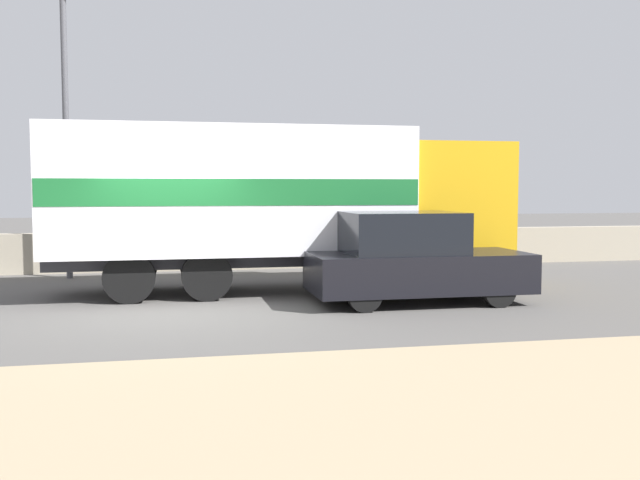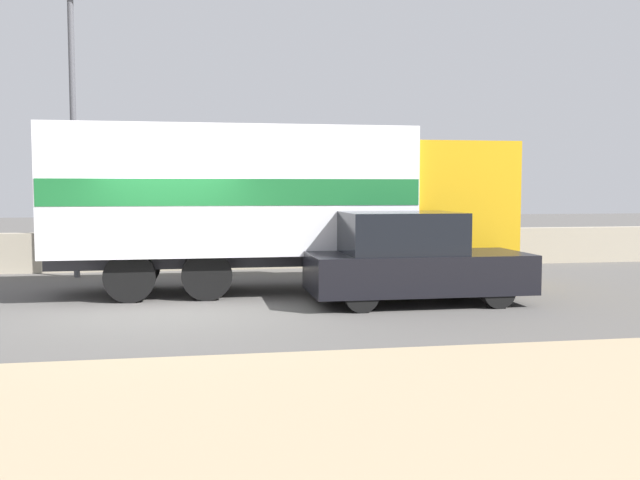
{
  "view_description": "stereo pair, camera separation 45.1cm",
  "coord_description": "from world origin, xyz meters",
  "views": [
    {
      "loc": [
        0.02,
        -12.27,
        2.08
      ],
      "look_at": [
        2.79,
        0.83,
        1.09
      ],
      "focal_mm": 40.0,
      "sensor_mm": 36.0,
      "label": 1
    },
    {
      "loc": [
        0.46,
        -12.35,
        2.08
      ],
      "look_at": [
        2.79,
        0.83,
        1.09
      ],
      "focal_mm": 40.0,
      "sensor_mm": 36.0,
      "label": 2
    }
  ],
  "objects": [
    {
      "name": "ground_plane",
      "position": [
        0.0,
        0.0,
        0.0
      ],
      "size": [
        80.0,
        80.0,
        0.0
      ],
      "primitive_type": "plane",
      "color": "#514F4C"
    },
    {
      "name": "stone_wall_backdrop",
      "position": [
        0.0,
        5.88,
        0.49
      ],
      "size": [
        60.0,
        0.35,
        0.98
      ],
      "color": "#A39984",
      "rests_on": "ground_plane"
    },
    {
      "name": "box_truck",
      "position": [
        2.04,
        1.82,
        1.88
      ],
      "size": [
        9.04,
        2.54,
        3.23
      ],
      "color": "gold",
      "rests_on": "ground_plane"
    },
    {
      "name": "street_lamp",
      "position": [
        -2.25,
        4.83,
        3.83
      ],
      "size": [
        0.56,
        0.28,
        6.56
      ],
      "color": "#4C4C51",
      "rests_on": "ground_plane"
    },
    {
      "name": "dirt_shoulder_foreground",
      "position": [
        0.0,
        -7.02,
        0.02
      ],
      "size": [
        60.0,
        6.62,
        0.04
      ],
      "color": "#9E896B",
      "rests_on": "ground_plane"
    },
    {
      "name": "car_hatchback",
      "position": [
        4.29,
        -0.15,
        0.78
      ],
      "size": [
        3.9,
        1.76,
        1.64
      ],
      "color": "black",
      "rests_on": "ground_plane"
    }
  ]
}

